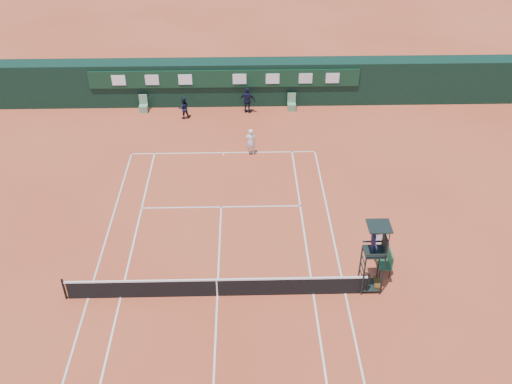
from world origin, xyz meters
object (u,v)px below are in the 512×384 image
tennis_net (217,287)px  player_bench (386,259)px  cooler (381,235)px  player (251,142)px  umpire_chair (375,244)px

tennis_net → player_bench: 7.63m
cooler → player: size_ratio=0.38×
cooler → player: player is taller
tennis_net → player_bench: size_ratio=10.75×
umpire_chair → player: 12.48m
player → umpire_chair: bearing=106.1°
umpire_chair → tennis_net: bearing=-177.1°
umpire_chair → cooler: 3.98m
tennis_net → umpire_chair: (6.54, 0.33, 1.95)m
tennis_net → player_bench: bearing=11.5°
cooler → player_bench: bearing=-96.1°
player_bench → cooler: (0.21, 1.97, -0.27)m
player_bench → player: bearing=119.9°
tennis_net → cooler: bearing=24.4°
player_bench → cooler: 2.00m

